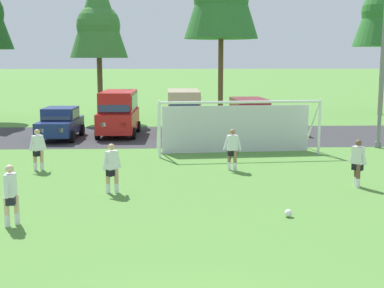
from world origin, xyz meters
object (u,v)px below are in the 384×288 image
object	(u,v)px
player_winger_left	(112,168)
parked_car_slot_far_left	(60,123)
player_striker_near	(11,195)
parked_car_slot_center_left	(184,110)
player_midfield_center	(232,150)
soccer_goal	(237,125)
parked_car_slot_left	(119,112)
player_defender_far	(38,150)
player_winger_right	(358,163)
soccer_ball	(289,213)
parked_car_slot_center	(250,117)

from	to	relation	value
player_winger_left	parked_car_slot_far_left	xyz separation A→B (m)	(-4.10, 12.01, 0.05)
player_striker_near	parked_car_slot_center_left	distance (m)	18.06
player_midfield_center	parked_car_slot_center_left	distance (m)	10.74
soccer_goal	parked_car_slot_left	bearing A→B (deg)	135.16
player_defender_far	player_winger_right	size ratio (longest dim) A/B	1.00
parked_car_slot_left	parked_car_slot_center_left	distance (m)	3.79
soccer_ball	player_winger_right	world-z (taller)	player_winger_right
player_midfield_center	parked_car_slot_center	distance (m)	9.03
parked_car_slot_center_left	parked_car_slot_center	xyz separation A→B (m)	(3.64, -1.79, -0.23)
player_winger_right	parked_car_slot_left	world-z (taller)	parked_car_slot_left
soccer_ball	player_midfield_center	world-z (taller)	player_midfield_center
parked_car_slot_center_left	player_midfield_center	bearing A→B (deg)	-81.14
player_winger_right	soccer_ball	bearing A→B (deg)	-132.34
parked_car_slot_center	soccer_goal	bearing A→B (deg)	-104.92
player_striker_near	parked_car_slot_left	distance (m)	16.71
soccer_ball	player_defender_far	bearing A→B (deg)	142.21
soccer_ball	player_striker_near	distance (m)	7.52
player_midfield_center	player_winger_right	xyz separation A→B (m)	(3.98, -2.87, 0.00)
player_defender_far	player_winger_right	xyz separation A→B (m)	(11.61, -3.15, 0.00)
player_striker_near	soccer_ball	bearing A→B (deg)	3.51
player_winger_left	player_midfield_center	bearing A→B (deg)	38.15
player_winger_right	parked_car_slot_center_left	distance (m)	14.61
player_midfield_center	parked_car_slot_center_left	size ratio (longest dim) A/B	0.34
soccer_goal	player_defender_far	xyz separation A→B (m)	(-8.30, -3.60, -0.47)
player_defender_far	player_winger_right	distance (m)	12.03
player_defender_far	player_winger_left	xyz separation A→B (m)	(3.29, -3.69, 0.00)
player_defender_far	parked_car_slot_center_left	distance (m)	11.94
parked_car_slot_left	parked_car_slot_center_left	bearing A→B (deg)	10.66
parked_car_slot_center	parked_car_slot_far_left	bearing A→B (deg)	-178.85
player_winger_right	parked_car_slot_far_left	xyz separation A→B (m)	(-12.42, 11.47, 0.05)
soccer_goal	parked_car_slot_left	xyz separation A→B (m)	(-6.05, 6.02, 0.05)
parked_car_slot_center	player_striker_near	bearing A→B (deg)	-118.93
player_defender_far	parked_car_slot_center_left	bearing A→B (deg)	59.93
player_winger_right	parked_car_slot_center_left	xyz separation A→B (m)	(-5.63, 13.47, 0.52)
player_striker_near	player_winger_right	distance (m)	11.29
player_striker_near	player_defender_far	size ratio (longest dim) A/B	1.00
player_midfield_center	parked_car_slot_center_left	bearing A→B (deg)	98.86
soccer_goal	parked_car_slot_center	xyz separation A→B (m)	(1.31, 4.93, -0.18)
parked_car_slot_left	parked_car_slot_center	size ratio (longest dim) A/B	1.03
parked_car_slot_center_left	player_winger_left	bearing A→B (deg)	-100.87
player_defender_far	parked_car_slot_far_left	distance (m)	8.36
parked_car_slot_far_left	soccer_goal	bearing A→B (deg)	-27.41
player_striker_near	player_midfield_center	xyz separation A→B (m)	(6.62, 6.76, 0.00)
player_winger_right	player_striker_near	bearing A→B (deg)	-159.85
player_striker_near	parked_car_slot_far_left	size ratio (longest dim) A/B	0.39
player_striker_near	player_defender_far	xyz separation A→B (m)	(-1.01, 7.04, 0.00)
player_defender_far	player_winger_left	distance (m)	4.94
soccer_ball	player_midfield_center	distance (m)	6.40
soccer_goal	player_winger_left	world-z (taller)	soccer_goal
soccer_ball	player_winger_left	distance (m)	5.99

